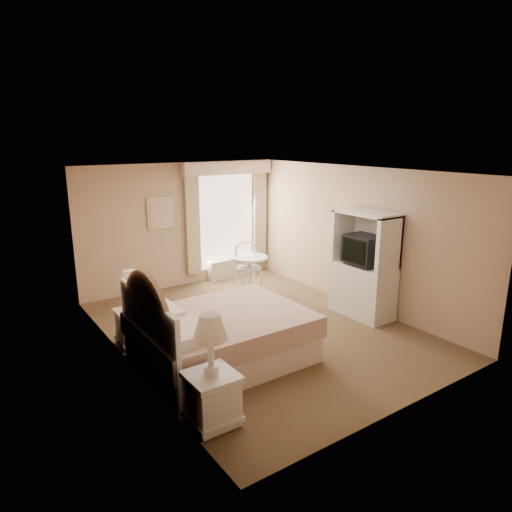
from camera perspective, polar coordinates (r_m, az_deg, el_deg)
room at (r=7.01m, az=0.35°, el=0.34°), size 4.21×5.51×2.51m
window at (r=9.73m, az=-3.51°, el=4.92°), size 2.05×0.22×2.51m
framed_art at (r=9.08m, az=-11.90°, el=5.27°), size 0.52×0.04×0.62m
bed at (r=6.27m, az=-5.07°, el=-9.98°), size 2.24×1.76×1.56m
nightstand_near at (r=4.99m, az=-5.56°, el=-15.75°), size 0.51×0.51×1.24m
nightstand_far at (r=6.99m, az=-15.17°, el=-7.38°), size 0.46×0.46×1.12m
round_table at (r=8.89m, az=-0.80°, el=-1.60°), size 0.70×0.70×0.74m
cafe_chair at (r=8.91m, az=-1.08°, el=-0.94°), size 0.58×0.58×1.01m
armoire at (r=7.94m, az=13.26°, el=-2.06°), size 0.54×1.09×1.81m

